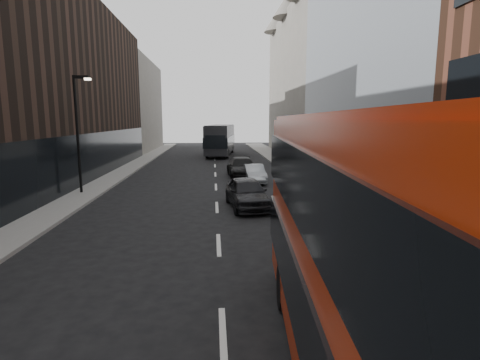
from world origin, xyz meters
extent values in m
cube|color=slate|center=(7.50, 25.00, 0.07)|extent=(3.00, 80.00, 0.15)
cube|color=slate|center=(-8.00, 25.00, 0.07)|extent=(2.00, 80.00, 0.15)
cube|color=#999DA3|center=(11.50, 21.00, 10.00)|extent=(5.00, 22.00, 20.00)
cube|color=silver|center=(9.15, 21.00, 1.90)|extent=(0.35, 21.00, 3.80)
cube|color=slate|center=(11.50, 44.00, 9.00)|extent=(5.00, 24.00, 18.00)
cone|color=slate|center=(9.50, 52.00, 19.50)|extent=(4.00, 4.00, 3.00)
cube|color=black|center=(-11.50, 30.00, 7.00)|extent=(5.00, 24.00, 14.00)
cube|color=slate|center=(-11.50, 52.00, 6.50)|extent=(5.00, 20.00, 13.00)
cylinder|color=black|center=(-8.30, 18.00, 3.65)|extent=(0.16, 0.16, 7.00)
cube|color=black|center=(-7.90, 18.00, 7.05)|extent=(0.90, 0.15, 0.18)
cube|color=#FFF2CC|center=(-7.50, 18.00, 6.93)|extent=(0.35, 0.22, 0.12)
cube|color=#AF280A|center=(2.38, -0.53, 2.49)|extent=(3.54, 11.59, 4.15)
cube|color=black|center=(2.38, -0.53, 1.82)|extent=(3.66, 11.65, 1.14)
cube|color=black|center=(2.38, -0.53, 3.58)|extent=(3.66, 11.65, 1.14)
cube|color=black|center=(2.85, 5.19, 1.97)|extent=(2.20, 0.26, 1.45)
cube|color=#AF280A|center=(2.38, -0.53, 4.60)|extent=(3.40, 11.13, 0.12)
cylinder|color=black|center=(1.54, 3.21, 0.52)|extent=(0.40, 1.06, 1.04)
cylinder|color=black|center=(3.82, 3.02, 0.52)|extent=(0.40, 1.06, 1.04)
cube|color=black|center=(0.80, 43.06, 2.12)|extent=(4.15, 12.21, 3.37)
cube|color=black|center=(0.80, 43.06, 1.90)|extent=(4.28, 12.27, 1.20)
cube|color=black|center=(0.07, 37.09, 2.07)|extent=(2.30, 0.36, 1.52)
cube|color=black|center=(1.53, 49.03, 2.07)|extent=(2.30, 0.36, 1.52)
cube|color=black|center=(0.80, 43.06, 3.84)|extent=(3.99, 11.72, 0.12)
cylinder|color=black|center=(0.06, 47.00, 0.54)|extent=(0.46, 1.12, 1.09)
cylinder|color=black|center=(2.47, 46.71, 0.54)|extent=(0.46, 1.12, 1.09)
cylinder|color=black|center=(-0.87, 39.40, 0.54)|extent=(0.46, 1.12, 1.09)
cylinder|color=black|center=(1.54, 39.11, 0.54)|extent=(0.46, 1.12, 1.09)
imported|color=black|center=(1.57, 13.85, 0.79)|extent=(2.34, 4.82, 1.58)
imported|color=#93989B|center=(2.84, 21.84, 0.65)|extent=(1.50, 3.98, 1.30)
imported|color=black|center=(2.14, 24.26, 0.78)|extent=(2.45, 5.50, 1.57)
camera|label=1|loc=(-0.16, -5.28, 4.57)|focal=28.00mm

